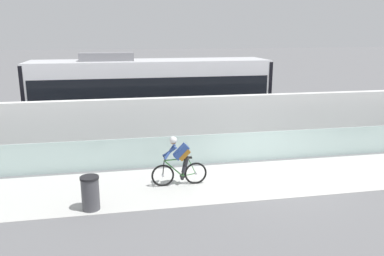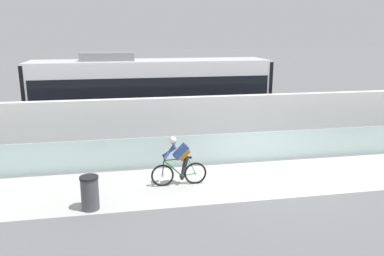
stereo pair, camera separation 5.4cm
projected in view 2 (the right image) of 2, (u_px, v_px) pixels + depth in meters
ground_plane at (273, 178)px, 12.77m from camera, size 200.00×200.00×0.00m
bike_path_deck at (273, 178)px, 12.77m from camera, size 32.00×3.20×0.01m
glass_parapet at (254, 146)px, 14.40m from camera, size 32.00×0.05×1.10m
concrete_barrier_wall at (240, 121)px, 15.98m from camera, size 32.00×0.36×2.20m
tram_rail_near at (224, 132)px, 18.61m from camera, size 32.00×0.08×0.01m
tram_rail_far at (216, 125)px, 19.98m from camera, size 32.00×0.08×0.01m
tram at (151, 93)px, 18.22m from camera, size 11.06×2.54×3.81m
cyclist_on_bike at (179, 162)px, 12.01m from camera, size 1.77×0.58×1.61m
trash_bin at (90, 193)px, 10.41m from camera, size 0.51×0.51×0.96m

